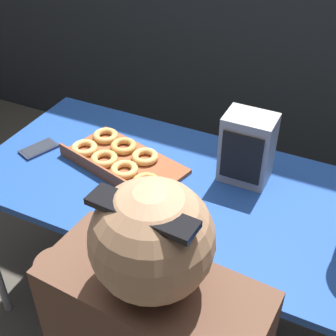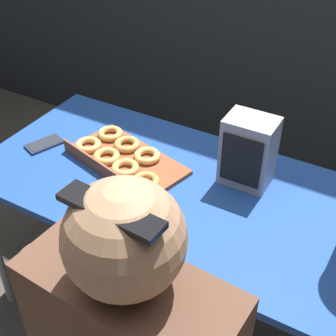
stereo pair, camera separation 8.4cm
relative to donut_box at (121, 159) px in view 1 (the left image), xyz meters
name	(u,v)px [view 1 (the left image)]	position (x,y,z in m)	size (l,w,h in m)	color
ground_plane	(185,316)	(0.28, -0.02, -0.74)	(12.00, 12.00, 0.00)	#4C473F
folding_table	(189,198)	(0.28, -0.02, -0.06)	(1.52, 0.70, 0.72)	#1E479E
donut_box	(121,159)	(0.00, 0.00, 0.00)	(0.49, 0.34, 0.05)	brown
cell_phone	(39,149)	(-0.32, -0.06, -0.01)	(0.12, 0.16, 0.01)	#2D334C
space_heater	(247,148)	(0.43, 0.12, 0.10)	(0.17, 0.13, 0.25)	#9E9E9E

